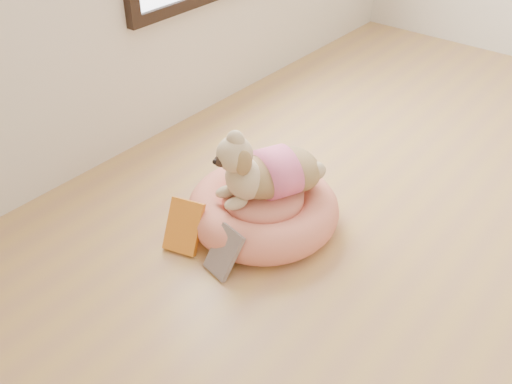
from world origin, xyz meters
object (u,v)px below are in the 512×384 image
Objects in this scene: dog at (265,159)px; book_white at (224,252)px; pet_bed at (263,209)px; book_yellow at (184,226)px.

dog reaches higher than book_white.
dog is (0.01, 0.00, 0.26)m from pet_bed.
pet_bed is 1.43× the size of dog.
book_white is at bearing -55.66° from dog.
book_yellow is at bearing -93.16° from dog.
book_yellow is at bearing -169.11° from book_white.
dog reaches higher than pet_bed.
pet_bed is at bearing 112.36° from book_white.
book_yellow is at bearing -117.31° from pet_bed.
pet_bed is at bearing -144.51° from dog.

